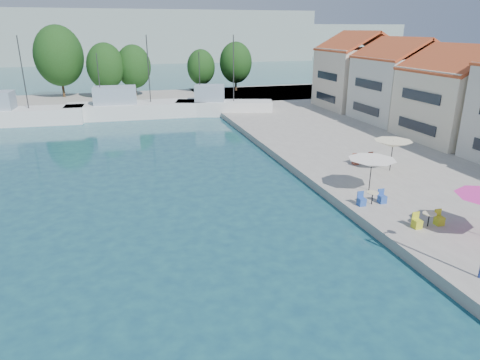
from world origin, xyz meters
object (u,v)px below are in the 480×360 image
object	(u,v)px
trawler_04	(222,107)
umbrella_white	(372,163)
trawler_03	(134,108)
umbrella_cream	(393,144)
trawler_02	(12,115)

from	to	relation	value
trawler_04	umbrella_white	distance (m)	30.61
trawler_03	umbrella_cream	size ratio (longest dim) A/B	6.23
trawler_02	trawler_03	distance (m)	13.74
trawler_02	trawler_04	distance (m)	24.62
trawler_04	umbrella_cream	size ratio (longest dim) A/B	4.58
trawler_02	umbrella_cream	size ratio (longest dim) A/B	5.53
umbrella_white	umbrella_cream	xyz separation A→B (m)	(3.75, 3.17, 0.17)
umbrella_white	umbrella_cream	distance (m)	4.91
trawler_02	umbrella_white	distance (m)	41.62
trawler_03	umbrella_white	world-z (taller)	trawler_03
trawler_03	umbrella_white	size ratio (longest dim) A/B	5.62
umbrella_white	umbrella_cream	world-z (taller)	umbrella_cream
trawler_03	trawler_04	distance (m)	11.02
trawler_02	trawler_03	xyz separation A→B (m)	(13.73, 0.60, -0.00)
trawler_02	trawler_04	bearing A→B (deg)	0.31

